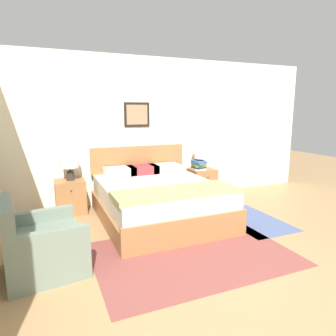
# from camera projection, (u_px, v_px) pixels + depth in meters

# --- Properties ---
(ground_plane) EXTENTS (16.00, 16.00, 0.00)m
(ground_plane) POSITION_uv_depth(u_px,v_px,m) (255.00, 293.00, 2.76)
(ground_plane) COLOR #99754C
(wall_back) EXTENTS (7.11, 0.09, 2.60)m
(wall_back) POSITION_uv_depth(u_px,v_px,m) (143.00, 130.00, 5.46)
(wall_back) COLOR beige
(wall_back) RESTS_ON ground_plane
(area_rug_main) EXTENTS (2.27, 1.56, 0.01)m
(area_rug_main) POSITION_uv_depth(u_px,v_px,m) (193.00, 254.00, 3.52)
(area_rug_main) COLOR brown
(area_rug_main) RESTS_ON ground_plane
(area_rug_bedside) EXTENTS (0.79, 1.28, 0.01)m
(area_rug_bedside) POSITION_uv_depth(u_px,v_px,m) (252.00, 220.00, 4.60)
(area_rug_bedside) COLOR #47567F
(area_rug_bedside) RESTS_ON ground_plane
(bed) EXTENTS (1.71, 2.07, 1.03)m
(bed) POSITION_uv_depth(u_px,v_px,m) (158.00, 199.00, 4.61)
(bed) COLOR #936038
(bed) RESTS_ON ground_plane
(armchair) EXTENTS (0.86, 0.87, 0.81)m
(armchair) POSITION_uv_depth(u_px,v_px,m) (41.00, 247.00, 3.08)
(armchair) COLOR slate
(armchair) RESTS_ON ground_plane
(nightstand_near_window) EXTENTS (0.47, 0.45, 0.55)m
(nightstand_near_window) POSITION_uv_depth(u_px,v_px,m) (71.00, 197.00, 4.88)
(nightstand_near_window) COLOR #936038
(nightstand_near_window) RESTS_ON ground_plane
(nightstand_by_door) EXTENTS (0.47, 0.45, 0.55)m
(nightstand_by_door) POSITION_uv_depth(u_px,v_px,m) (202.00, 183.00, 5.81)
(nightstand_by_door) COLOR #936038
(nightstand_by_door) RESTS_ON ground_plane
(table_lamp_near_window) EXTENTS (0.29, 0.29, 0.39)m
(table_lamp_near_window) POSITION_uv_depth(u_px,v_px,m) (70.00, 163.00, 4.79)
(table_lamp_near_window) COLOR #2D2823
(table_lamp_near_window) RESTS_ON nightstand_near_window
(table_lamp_by_door) EXTENTS (0.29, 0.29, 0.39)m
(table_lamp_by_door) POSITION_uv_depth(u_px,v_px,m) (202.00, 155.00, 5.71)
(table_lamp_by_door) COLOR #2D2823
(table_lamp_by_door) RESTS_ON nightstand_by_door
(book_thick_bottom) EXTENTS (0.23, 0.23, 0.04)m
(book_thick_bottom) POSITION_uv_depth(u_px,v_px,m) (199.00, 169.00, 5.68)
(book_thick_bottom) COLOR silver
(book_thick_bottom) RESTS_ON nightstand_by_door
(book_hardcover_middle) EXTENTS (0.23, 0.25, 0.03)m
(book_hardcover_middle) POSITION_uv_depth(u_px,v_px,m) (199.00, 167.00, 5.67)
(book_hardcover_middle) COLOR #232328
(book_hardcover_middle) RESTS_ON book_thick_bottom
(book_novel_upper) EXTENTS (0.24, 0.25, 0.04)m
(book_novel_upper) POSITION_uv_depth(u_px,v_px,m) (199.00, 165.00, 5.67)
(book_novel_upper) COLOR #4C7551
(book_novel_upper) RESTS_ON book_hardcover_middle
(book_slim_near_top) EXTENTS (0.22, 0.31, 0.03)m
(book_slim_near_top) POSITION_uv_depth(u_px,v_px,m) (199.00, 164.00, 5.66)
(book_slim_near_top) COLOR #4C7551
(book_slim_near_top) RESTS_ON book_novel_upper
(book_paperback_top) EXTENTS (0.22, 0.29, 0.04)m
(book_paperback_top) POSITION_uv_depth(u_px,v_px,m) (199.00, 162.00, 5.65)
(book_paperback_top) COLOR #335693
(book_paperback_top) RESTS_ON book_slim_near_top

